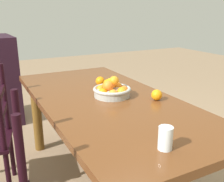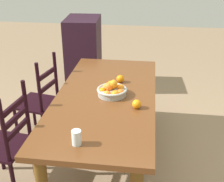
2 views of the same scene
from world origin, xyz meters
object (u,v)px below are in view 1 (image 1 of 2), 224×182
(dining_table, at_px, (106,111))
(drinking_glass, at_px, (165,138))
(fruit_bowl, at_px, (112,90))
(orange_loose_0, at_px, (157,95))
(orange_loose_1, at_px, (100,81))

(dining_table, bearing_deg, drinking_glass, 173.90)
(fruit_bowl, height_order, orange_loose_0, fruit_bowl)
(dining_table, xyz_separation_m, drinking_glass, (-0.77, 0.08, 0.16))
(orange_loose_1, bearing_deg, fruit_bowl, 171.58)
(fruit_bowl, xyz_separation_m, orange_loose_0, (-0.22, -0.24, -0.01))
(fruit_bowl, relative_size, drinking_glass, 2.54)
(fruit_bowl, distance_m, orange_loose_1, 0.29)
(drinking_glass, bearing_deg, fruit_bowl, -10.04)
(dining_table, bearing_deg, orange_loose_0, -125.56)
(orange_loose_0, height_order, orange_loose_1, same)
(orange_loose_0, bearing_deg, fruit_bowl, 46.41)
(fruit_bowl, bearing_deg, orange_loose_1, -8.42)
(fruit_bowl, xyz_separation_m, drinking_glass, (-0.79, 0.14, 0.01))
(orange_loose_1, relative_size, drinking_glass, 0.70)
(orange_loose_0, xyz_separation_m, drinking_glass, (-0.56, 0.38, 0.02))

